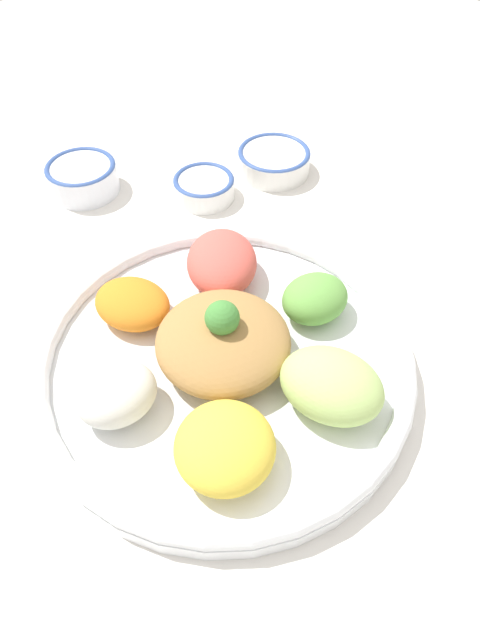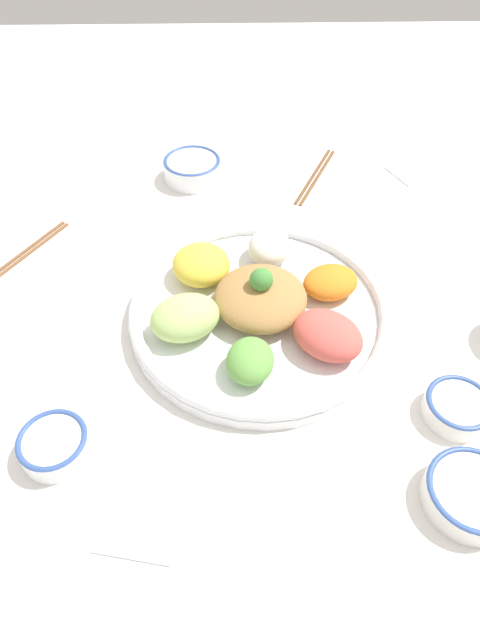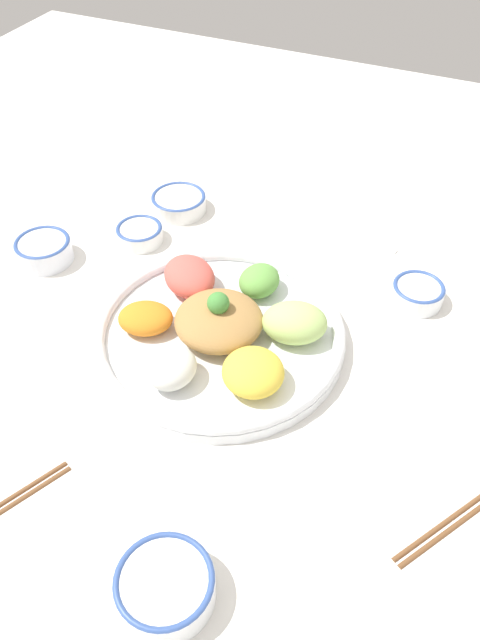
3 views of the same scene
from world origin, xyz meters
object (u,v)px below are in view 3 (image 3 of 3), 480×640
(chopsticks_pair_far, at_px, (468,511))
(serving_spoon_main, at_px, (355,235))
(sauce_bowl_red, at_px, (418,293))
(rice_bowl_plain, at_px, (44,249))
(sauce_bowl_far, at_px, (165,586))
(salad_platter, at_px, (221,329))
(rice_bowl_blue, at_px, (140,233))
(sauce_bowl_dark, at_px, (179,202))

(chopsticks_pair_far, xyz_separation_m, serving_spoon_main, (0.50, 0.30, -0.00))
(sauce_bowl_red, relative_size, rice_bowl_plain, 0.87)
(serving_spoon_main, bearing_deg, sauce_bowl_far, -79.44)
(salad_platter, xyz_separation_m, chopsticks_pair_far, (-0.14, -0.41, -0.02))
(rice_bowl_blue, height_order, chopsticks_pair_far, rice_bowl_blue)
(salad_platter, relative_size, serving_spoon_main, 2.92)
(salad_platter, distance_m, rice_bowl_plain, 0.39)
(rice_bowl_blue, distance_m, rice_bowl_plain, 0.18)
(rice_bowl_plain, xyz_separation_m, sauce_bowl_far, (-0.44, -0.50, 0.00))
(rice_bowl_blue, xyz_separation_m, serving_spoon_main, (0.18, -0.37, -0.02))
(salad_platter, height_order, rice_bowl_plain, salad_platter)
(sauce_bowl_far, height_order, chopsticks_pair_far, sauce_bowl_far)
(sauce_bowl_red, distance_m, sauce_bowl_dark, 0.50)
(sauce_bowl_red, distance_m, serving_spoon_main, 0.20)
(sauce_bowl_far, height_order, serving_spoon_main, sauce_bowl_far)
(rice_bowl_blue, bearing_deg, sauce_bowl_red, -85.06)
(sauce_bowl_dark, xyz_separation_m, serving_spoon_main, (0.06, -0.35, -0.02))
(sauce_bowl_red, relative_size, rice_bowl_blue, 1.00)
(salad_platter, relative_size, sauce_bowl_red, 4.54)
(salad_platter, distance_m, sauce_bowl_far, 0.40)
(chopsticks_pair_far, bearing_deg, sauce_bowl_far, 162.13)
(rice_bowl_blue, bearing_deg, serving_spoon_main, -64.14)
(salad_platter, xyz_separation_m, serving_spoon_main, (0.36, -0.12, -0.02))
(rice_bowl_blue, relative_size, serving_spoon_main, 0.64)
(sauce_bowl_red, xyz_separation_m, chopsticks_pair_far, (-0.36, -0.15, -0.02))
(rice_bowl_blue, bearing_deg, sauce_bowl_far, -146.87)
(rice_bowl_blue, xyz_separation_m, sauce_bowl_far, (-0.57, -0.37, 0.01))
(salad_platter, relative_size, sauce_bowl_dark, 3.65)
(salad_platter, distance_m, chopsticks_pair_far, 0.44)
(chopsticks_pair_far, bearing_deg, rice_bowl_plain, 108.44)
(rice_bowl_blue, height_order, sauce_bowl_far, sauce_bowl_far)
(sauce_bowl_far, xyz_separation_m, chopsticks_pair_far, (0.25, -0.30, -0.02))
(sauce_bowl_dark, height_order, chopsticks_pair_far, sauce_bowl_dark)
(sauce_bowl_dark, bearing_deg, sauce_bowl_red, -98.54)
(salad_platter, bearing_deg, serving_spoon_main, -18.07)
(chopsticks_pair_far, bearing_deg, sauce_bowl_dark, 88.26)
(sauce_bowl_red, distance_m, rice_bowl_blue, 0.52)
(salad_platter, height_order, sauce_bowl_far, salad_platter)
(serving_spoon_main, bearing_deg, salad_platter, -97.40)
(salad_platter, bearing_deg, rice_bowl_blue, 55.04)
(salad_platter, relative_size, sauce_bowl_far, 3.50)
(sauce_bowl_red, bearing_deg, serving_spoon_main, 47.56)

